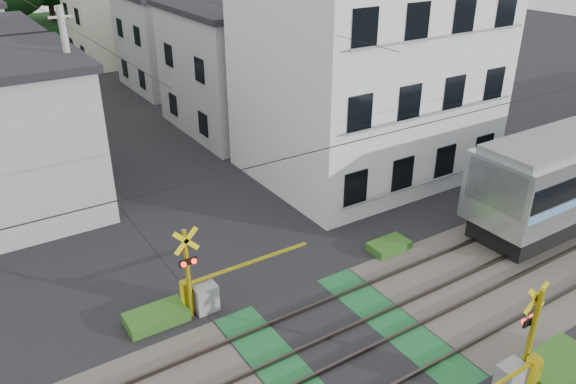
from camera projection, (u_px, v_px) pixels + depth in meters
ground at (343, 347)px, 15.81m from camera, size 120.00×120.00×0.00m
track_bed at (343, 346)px, 15.79m from camera, size 120.00×120.00×0.14m
crossing_signal_near at (516, 371)px, 14.00m from camera, size 4.74×0.65×3.09m
crossing_signal_far at (202, 291)px, 16.99m from camera, size 4.74×0.65×3.09m
apartment_block at (367, 72)px, 25.05m from camera, size 10.20×8.36×9.30m
houses_row at (86, 57)px, 34.04m from camera, size 22.07×31.35×6.80m
catenary at (503, 180)px, 17.12m from camera, size 60.00×5.04×7.00m
utility_poles at (74, 55)px, 30.84m from camera, size 7.90×42.00×8.00m
pedestrian at (81, 67)px, 41.93m from camera, size 0.63×0.46×1.62m
weed_patches at (392, 322)px, 16.52m from camera, size 10.25×8.80×0.40m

